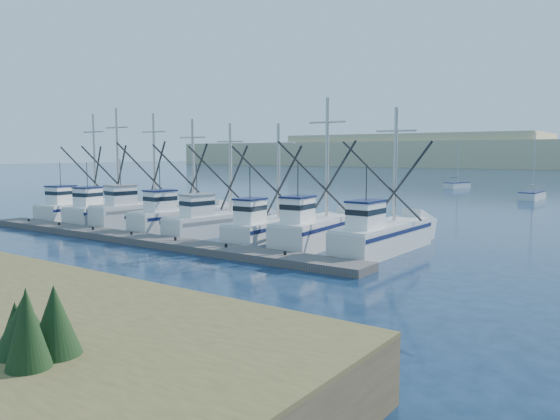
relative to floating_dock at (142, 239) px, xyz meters
The scene contains 5 objects.
ground 12.09m from the floating_dock, 32.80° to the right, with size 500.00×500.00×0.00m, color #0C1F34.
floating_dock is the anchor object (origin of this frame).
trawler_fleet 5.04m from the floating_dock, 90.19° to the left, with size 30.38×8.88×9.25m.
sailboat_near 50.47m from the floating_dock, 74.29° to the left, with size 2.15×5.60×8.10m.
sailboat_far 63.95m from the floating_dock, 90.21° to the left, with size 3.01×5.14×8.10m.
Camera 1 is at (16.61, -16.15, 5.67)m, focal length 35.00 mm.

